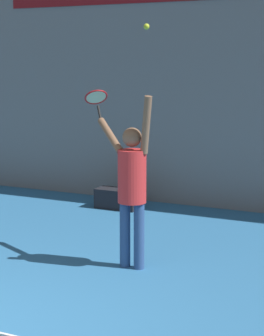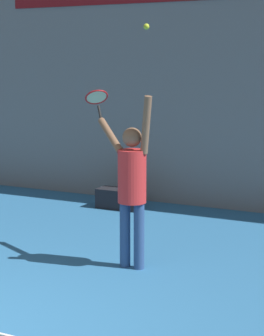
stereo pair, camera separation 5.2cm
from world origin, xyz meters
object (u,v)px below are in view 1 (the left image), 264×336
tennis_ball (146,27)px  equipment_bag (118,199)px  tennis_player (132,182)px  tennis_racket (96,99)px

tennis_ball → equipment_bag: (-1.75, 2.73, -2.72)m
tennis_ball → equipment_bag: 4.23m
tennis_player → tennis_racket: bearing=145.0°
tennis_player → tennis_racket: tennis_racket is taller
tennis_racket → equipment_bag: tennis_racket is taller
tennis_ball → tennis_racket: bearing=148.3°
tennis_player → equipment_bag: 3.20m
equipment_bag → tennis_racket: bearing=-70.1°
tennis_racket → tennis_ball: bearing=-31.7°
tennis_player → equipment_bag: bearing=120.0°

